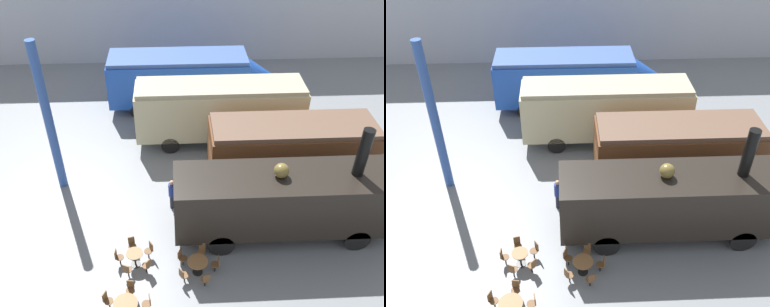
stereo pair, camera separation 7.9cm
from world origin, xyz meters
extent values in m
plane|color=gray|center=(0.00, 0.00, 0.00)|extent=(80.00, 80.00, 0.00)
cube|color=#B2B7C1|center=(0.00, 15.66, 4.50)|extent=(44.00, 0.15, 9.00)
cube|color=blue|center=(-1.73, 8.58, 2.01)|extent=(8.94, 2.89, 2.83)
cone|color=blue|center=(3.74, 8.58, 2.01)|extent=(2.00, 2.68, 2.68)
cube|color=#3A579D|center=(-1.73, 8.58, 3.55)|extent=(8.76, 2.66, 0.24)
cylinder|color=black|center=(0.95, 7.19, 0.46)|extent=(0.92, 0.12, 0.92)
cylinder|color=black|center=(0.95, 9.97, 0.46)|extent=(0.92, 0.12, 0.92)
cylinder|color=black|center=(-4.41, 7.19, 0.46)|extent=(0.92, 0.12, 0.92)
cylinder|color=black|center=(-4.41, 9.97, 0.46)|extent=(0.92, 0.12, 0.92)
cube|color=beige|center=(0.56, 4.44, 2.10)|extent=(9.58, 2.54, 2.84)
cube|color=tan|center=(0.56, 4.44, 3.64)|extent=(9.39, 2.34, 0.24)
cylinder|color=black|center=(3.43, 3.23, 0.52)|extent=(1.04, 0.12, 1.04)
cylinder|color=black|center=(3.43, 5.65, 0.52)|extent=(1.04, 0.12, 1.04)
cylinder|color=black|center=(-2.32, 3.23, 0.52)|extent=(1.04, 0.12, 1.04)
cylinder|color=black|center=(-2.32, 5.65, 0.52)|extent=(1.04, 0.12, 1.04)
cube|color=brown|center=(3.85, 0.68, 2.03)|extent=(8.32, 2.77, 2.42)
cube|color=brown|center=(3.85, 0.68, 3.37)|extent=(8.16, 2.54, 0.24)
cylinder|color=black|center=(6.35, -0.64, 0.63)|extent=(1.27, 0.12, 1.27)
cylinder|color=black|center=(6.35, 2.01, 0.63)|extent=(1.27, 0.12, 1.27)
cylinder|color=black|center=(1.36, -0.64, 0.63)|extent=(1.27, 0.12, 1.27)
cylinder|color=black|center=(1.36, 2.01, 0.63)|extent=(1.27, 0.12, 1.27)
cube|color=black|center=(2.83, -3.15, 2.09)|extent=(9.99, 2.54, 2.66)
cylinder|color=black|center=(5.58, -3.15, 4.53)|extent=(0.48, 0.48, 2.23)
sphere|color=brown|center=(2.33, -3.15, 3.72)|extent=(0.64, 0.64, 0.64)
cylinder|color=black|center=(5.83, -4.36, 0.58)|extent=(1.16, 0.12, 1.16)
cylinder|color=black|center=(5.83, -1.94, 0.58)|extent=(1.16, 0.12, 1.16)
cylinder|color=black|center=(-0.17, -4.36, 0.58)|extent=(1.16, 0.12, 1.16)
cylinder|color=black|center=(-0.17, -1.94, 0.58)|extent=(1.16, 0.12, 1.16)
cylinder|color=black|center=(-1.25, -5.24, 0.01)|extent=(0.44, 0.44, 0.02)
cylinder|color=black|center=(-1.25, -5.24, 0.35)|extent=(0.08, 0.08, 0.66)
cylinder|color=olive|center=(-1.25, -5.24, 0.70)|extent=(0.86, 0.86, 0.03)
cylinder|color=black|center=(-3.90, -4.71, 0.01)|extent=(0.44, 0.44, 0.02)
cylinder|color=black|center=(-3.90, -4.71, 0.37)|extent=(0.08, 0.08, 0.69)
cylinder|color=olive|center=(-3.90, -4.71, 0.73)|extent=(0.71, 0.71, 0.03)
cylinder|color=olive|center=(-4.09, -7.10, 0.72)|extent=(0.94, 0.94, 0.03)
cylinder|color=black|center=(-1.82, -5.69, 0.21)|extent=(0.06, 0.06, 0.42)
cylinder|color=brown|center=(-1.82, -5.69, 0.43)|extent=(0.36, 0.36, 0.03)
cube|color=brown|center=(-1.94, -5.79, 0.66)|extent=(0.21, 0.25, 0.42)
cylinder|color=black|center=(-1.00, -5.93, 0.21)|extent=(0.06, 0.06, 0.42)
cylinder|color=brown|center=(-1.00, -5.93, 0.43)|extent=(0.36, 0.36, 0.03)
cube|color=brown|center=(-0.95, -6.07, 0.66)|extent=(0.28, 0.14, 0.42)
cylinder|color=black|center=(-0.52, -5.21, 0.21)|extent=(0.06, 0.06, 0.42)
cylinder|color=brown|center=(-0.52, -5.21, 0.43)|extent=(0.36, 0.36, 0.03)
cube|color=brown|center=(-0.37, -5.21, 0.66)|extent=(0.05, 0.29, 0.42)
cylinder|color=black|center=(-1.05, -4.54, 0.21)|extent=(0.06, 0.06, 0.42)
cylinder|color=brown|center=(-1.05, -4.54, 0.43)|extent=(0.36, 0.36, 0.03)
cube|color=brown|center=(-1.01, -4.39, 0.66)|extent=(0.29, 0.12, 0.42)
cylinder|color=black|center=(-1.86, -4.84, 0.21)|extent=(0.06, 0.06, 0.42)
cylinder|color=brown|center=(-1.86, -4.84, 0.43)|extent=(0.36, 0.36, 0.03)
cube|color=brown|center=(-1.98, -4.75, 0.66)|extent=(0.19, 0.26, 0.42)
cylinder|color=black|center=(-3.40, -5.13, 0.21)|extent=(0.06, 0.06, 0.42)
cylinder|color=brown|center=(-3.40, -5.13, 0.43)|extent=(0.36, 0.36, 0.03)
cube|color=brown|center=(-3.29, -5.23, 0.66)|extent=(0.22, 0.24, 0.42)
cylinder|color=black|center=(-3.34, -4.37, 0.21)|extent=(0.06, 0.06, 0.42)
cylinder|color=brown|center=(-3.34, -4.37, 0.43)|extent=(0.36, 0.36, 0.03)
cube|color=brown|center=(-3.21, -4.29, 0.66)|extent=(0.18, 0.27, 0.42)
cylinder|color=black|center=(-4.05, -4.07, 0.21)|extent=(0.06, 0.06, 0.42)
cylinder|color=brown|center=(-4.05, -4.07, 0.43)|extent=(0.36, 0.36, 0.03)
cube|color=brown|center=(-4.08, -3.92, 0.66)|extent=(0.29, 0.11, 0.42)
cylinder|color=black|center=(-4.55, -4.65, 0.21)|extent=(0.06, 0.06, 0.42)
cylinder|color=brown|center=(-4.55, -4.65, 0.43)|extent=(0.36, 0.36, 0.03)
cube|color=brown|center=(-4.70, -4.64, 0.66)|extent=(0.06, 0.29, 0.42)
cylinder|color=black|center=(-4.15, -5.31, 0.21)|extent=(0.06, 0.06, 0.42)
cylinder|color=brown|center=(-4.15, -5.31, 0.43)|extent=(0.36, 0.36, 0.03)
cube|color=brown|center=(-4.21, -5.45, 0.66)|extent=(0.28, 0.15, 0.42)
cylinder|color=black|center=(-3.99, -6.34, 0.21)|extent=(0.06, 0.06, 0.42)
cylinder|color=brown|center=(-3.99, -6.34, 0.43)|extent=(0.36, 0.36, 0.03)
cube|color=brown|center=(-3.97, -6.18, 0.66)|extent=(0.29, 0.08, 0.42)
cylinder|color=black|center=(-4.79, -6.77, 0.21)|extent=(0.06, 0.06, 0.42)
cylinder|color=brown|center=(-4.79, -6.77, 0.43)|extent=(0.36, 0.36, 0.03)
cube|color=brown|center=(-4.93, -6.70, 0.66)|extent=(0.16, 0.28, 0.42)
cylinder|color=black|center=(-3.34, -6.96, 0.21)|extent=(0.06, 0.06, 0.42)
cylinder|color=brown|center=(-3.34, -6.96, 0.43)|extent=(0.36, 0.36, 0.03)
cube|color=brown|center=(-3.18, -6.93, 0.66)|extent=(0.09, 0.29, 0.42)
cylinder|color=#262633|center=(-2.27, -1.25, 0.39)|extent=(0.24, 0.24, 0.79)
cylinder|color=navy|center=(-2.27, -1.25, 1.14)|extent=(0.34, 0.34, 0.70)
sphere|color=tan|center=(-2.27, -1.25, 1.60)|extent=(0.23, 0.23, 0.23)
cylinder|color=#2D519E|center=(-8.00, 0.74, 4.00)|extent=(0.44, 0.44, 8.00)
camera|label=1|loc=(-2.04, -16.63, 14.96)|focal=40.00mm
camera|label=2|loc=(-1.96, -16.63, 14.96)|focal=40.00mm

